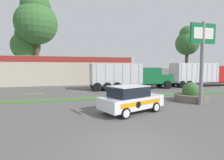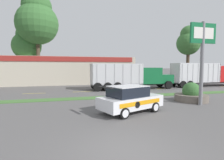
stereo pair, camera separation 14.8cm
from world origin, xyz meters
name	(u,v)px [view 1 (the left image)]	position (x,y,z in m)	size (l,w,h in m)	color
ground_plane	(130,150)	(0.00, 0.00, 0.00)	(600.00, 600.00, 0.00)	#5B5959
grass_verge	(89,98)	(0.00, 10.60, 0.03)	(120.00, 1.32, 0.06)	#477538
centre_line_3	(34,93)	(-5.55, 15.26, 0.00)	(2.40, 0.14, 0.01)	yellow
centre_line_4	(83,92)	(-0.15, 15.26, 0.00)	(2.40, 0.14, 0.01)	yellow
centre_line_5	(125,90)	(5.25, 15.26, 0.00)	(2.40, 0.14, 0.01)	yellow
centre_line_6	(163,89)	(10.65, 15.26, 0.00)	(2.40, 0.14, 0.01)	yellow
centre_line_7	(196,87)	(16.05, 15.26, 0.00)	(2.40, 0.14, 0.01)	yellow
dump_truck_lead	(138,77)	(7.43, 16.10, 1.53)	(11.30, 2.60, 3.37)	black
dump_truck_mid	(214,75)	(20.47, 16.47, 1.64)	(12.44, 2.61, 3.51)	black
rally_car	(131,99)	(1.91, 4.85, 0.89)	(4.61, 3.28, 1.79)	white
store_sign_post	(202,48)	(8.02, 5.53, 4.41)	(2.21, 0.28, 6.36)	gray
stone_planter	(191,95)	(8.41, 7.06, 0.55)	(2.75, 2.75, 1.63)	#6B6056
store_building_backdrop	(60,70)	(-3.02, 28.94, 2.33)	(25.55, 12.10, 4.65)	#BCB29E
tree_behind_centre	(26,43)	(-8.12, 25.56, 6.78)	(4.55, 4.55, 9.79)	#473828
tree_behind_right	(36,20)	(-6.18, 23.68, 10.16)	(6.32, 6.32, 14.30)	#473828
tree_behind_far_right	(187,41)	(21.89, 24.75, 8.08)	(4.66, 4.66, 11.20)	#473828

